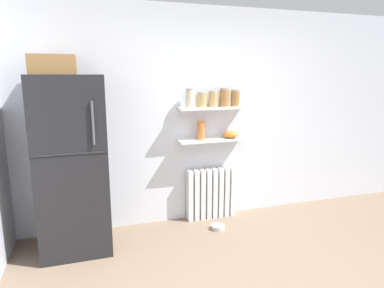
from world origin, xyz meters
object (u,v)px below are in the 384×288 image
refrigerator (72,161)px  storage_jar_0 (190,98)px  vase (201,130)px  storage_jar_1 (202,100)px  radiator (211,193)px  pet_food_bowl (218,227)px  storage_jar_2 (213,99)px  storage_jar_4 (235,98)px  shelf_bowl (231,134)px  storage_jar_3 (224,97)px

refrigerator → storage_jar_0: bearing=10.0°
vase → storage_jar_1: bearing=0.0°
radiator → pet_food_bowl: 0.46m
storage_jar_2 → pet_food_bowl: 1.53m
refrigerator → storage_jar_2: (1.63, 0.24, 0.58)m
storage_jar_0 → storage_jar_4: storage_jar_0 is taller
shelf_bowl → storage_jar_0: bearing=-180.0°
refrigerator → storage_jar_0: 1.48m
vase → shelf_bowl: bearing=0.0°
storage_jar_1 → storage_jar_3: storage_jar_3 is taller
storage_jar_0 → storage_jar_4: (0.57, 0.00, -0.01)m
storage_jar_3 → refrigerator: bearing=-172.4°
radiator → storage_jar_1: 1.20m
refrigerator → shelf_bowl: refrigerator is taller
refrigerator → vase: (1.47, 0.24, 0.21)m
storage_jar_3 → vase: 0.49m
storage_jar_3 → storage_jar_1: bearing=180.0°
storage_jar_0 → pet_food_bowl: 1.56m
radiator → storage_jar_3: 1.22m
pet_food_bowl → vase: bearing=108.9°
storage_jar_1 → storage_jar_3: size_ratio=0.81×
storage_jar_4 → shelf_bowl: (-0.05, -0.00, -0.45)m
storage_jar_0 → pet_food_bowl: (0.25, -0.32, -1.51)m
storage_jar_3 → vase: bearing=180.0°
storage_jar_0 → shelf_bowl: (0.53, 0.00, -0.46)m
storage_jar_2 → storage_jar_3: 0.14m
refrigerator → storage_jar_2: bearing=8.2°
vase → shelf_bowl: 0.40m
radiator → vase: size_ratio=2.79×
shelf_bowl → radiator: bearing=172.9°
radiator → vase: vase is taller
refrigerator → storage_jar_4: size_ratio=9.76×
refrigerator → shelf_bowl: bearing=7.2°
storage_jar_3 → storage_jar_4: storage_jar_3 is taller
storage_jar_2 → vase: bearing=180.0°
shelf_bowl → vase: bearing=180.0°
vase → storage_jar_3: bearing=0.0°
vase → pet_food_bowl: 1.18m
storage_jar_3 → pet_food_bowl: 1.56m
storage_jar_1 → storage_jar_3: (0.29, -0.00, 0.02)m
vase → refrigerator: bearing=-170.9°
storage_jar_0 → storage_jar_1: (0.14, 0.00, -0.02)m
storage_jar_2 → storage_jar_3: storage_jar_3 is taller
shelf_bowl → storage_jar_2: bearing=-180.0°
shelf_bowl → pet_food_bowl: 1.14m
shelf_bowl → pet_food_bowl: size_ratio=1.22×
storage_jar_0 → storage_jar_3: size_ratio=0.99×
storage_jar_3 → pet_food_bowl: size_ratio=1.39×
refrigerator → radiator: size_ratio=3.06×
storage_jar_1 → pet_food_bowl: bearing=-72.4°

